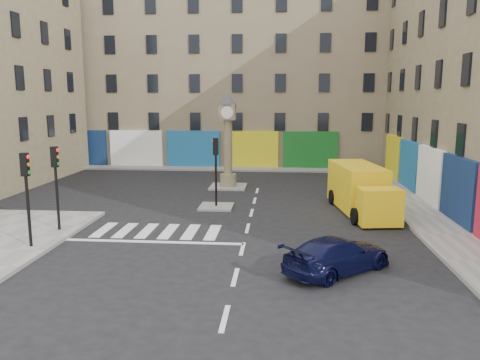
# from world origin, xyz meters

# --- Properties ---
(ground) EXTENTS (120.00, 120.00, 0.00)m
(ground) POSITION_xyz_m (0.00, 0.00, 0.00)
(ground) COLOR black
(ground) RESTS_ON ground
(sidewalk_right) EXTENTS (2.60, 30.00, 0.15)m
(sidewalk_right) POSITION_xyz_m (8.70, 10.00, 0.07)
(sidewalk_right) COLOR gray
(sidewalk_right) RESTS_ON ground
(sidewalk_far) EXTENTS (32.00, 2.40, 0.15)m
(sidewalk_far) POSITION_xyz_m (-4.00, 22.20, 0.07)
(sidewalk_far) COLOR gray
(sidewalk_far) RESTS_ON ground
(island_near) EXTENTS (1.80, 1.80, 0.12)m
(island_near) POSITION_xyz_m (-2.00, 8.00, 0.06)
(island_near) COLOR gray
(island_near) RESTS_ON ground
(island_far) EXTENTS (2.40, 2.40, 0.12)m
(island_far) POSITION_xyz_m (-2.00, 14.00, 0.06)
(island_far) COLOR gray
(island_far) RESTS_ON ground
(building_far) EXTENTS (32.00, 10.00, 17.00)m
(building_far) POSITION_xyz_m (-4.00, 28.00, 8.50)
(building_far) COLOR #827356
(building_far) RESTS_ON ground
(traffic_light_left_near) EXTENTS (0.28, 0.22, 3.70)m
(traffic_light_left_near) POSITION_xyz_m (-8.30, 0.20, 2.62)
(traffic_light_left_near) COLOR black
(traffic_light_left_near) RESTS_ON sidewalk_left
(traffic_light_left_far) EXTENTS (0.28, 0.22, 3.70)m
(traffic_light_left_far) POSITION_xyz_m (-8.30, 2.60, 2.62)
(traffic_light_left_far) COLOR black
(traffic_light_left_far) RESTS_ON sidewalk_left
(traffic_light_island) EXTENTS (0.28, 0.22, 3.70)m
(traffic_light_island) POSITION_xyz_m (-2.00, 8.00, 2.59)
(traffic_light_island) COLOR black
(traffic_light_island) RESTS_ON island_near
(clock_pillar) EXTENTS (1.20, 1.20, 6.10)m
(clock_pillar) POSITION_xyz_m (-2.00, 14.00, 3.55)
(clock_pillar) COLOR #8B7D5B
(clock_pillar) RESTS_ON island_far
(navy_sedan) EXTENTS (4.30, 4.06, 1.22)m
(navy_sedan) POSITION_xyz_m (3.45, -1.20, 0.61)
(navy_sedan) COLOR black
(navy_sedan) RESTS_ON ground
(yellow_van) EXTENTS (2.94, 6.85, 2.42)m
(yellow_van) POSITION_xyz_m (5.67, 7.75, 1.20)
(yellow_van) COLOR yellow
(yellow_van) RESTS_ON ground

